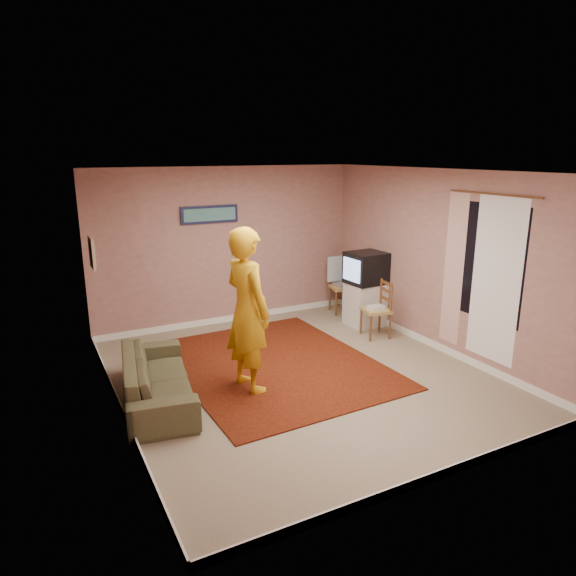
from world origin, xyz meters
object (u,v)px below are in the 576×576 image
sofa (157,378)px  person (248,310)px  chair_a (343,281)px  crt_tv (366,268)px  tv_cabinet (365,304)px  chair_b (376,303)px

sofa → person: size_ratio=0.94×
chair_a → crt_tv: bearing=-80.8°
sofa → crt_tv: bearing=-64.3°
sofa → tv_cabinet: bearing=-64.3°
chair_a → sofa: (-3.80, -1.85, -0.31)m
sofa → person: (1.08, -0.20, 0.73)m
tv_cabinet → person: person is taller
chair_b → sofa: chair_b is taller
chair_b → crt_tv: bearing=171.7°
crt_tv → chair_b: size_ratio=1.30×
chair_a → tv_cabinet: bearing=-80.3°
crt_tv → chair_b: crt_tv is taller
chair_a → chair_b: bearing=-87.3°
chair_a → person: bearing=-129.5°
chair_b → person: bearing=-62.5°
crt_tv → chair_b: (-0.19, -0.56, -0.43)m
chair_a → sofa: 4.24m
person → crt_tv: bearing=-74.4°
tv_cabinet → chair_b: size_ratio=1.48×
chair_b → person: size_ratio=0.24×
sofa → person: person is taller
tv_cabinet → crt_tv: bearing=-177.1°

